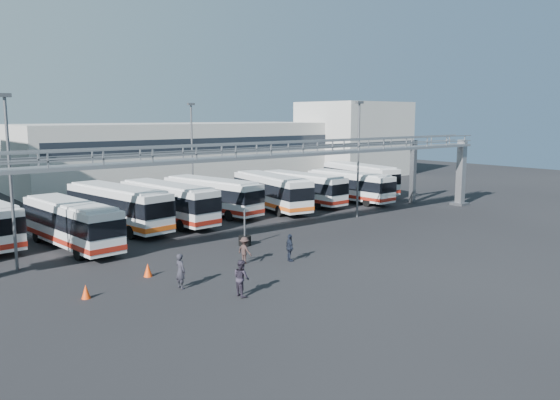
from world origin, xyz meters
TOP-DOWN VIEW (x-y plane):
  - ground at (0.00, 0.00)m, footprint 140.00×140.00m
  - gantry at (0.00, 5.87)m, footprint 51.40×5.15m
  - warehouse at (12.00, 38.00)m, footprint 42.00×14.00m
  - building_right at (38.00, 32.00)m, footprint 14.00×12.00m
  - light_pole_left at (-16.00, 8.00)m, footprint 0.70×0.35m
  - light_pole_mid at (12.00, 7.00)m, footprint 0.70×0.35m
  - light_pole_back at (4.00, 22.00)m, footprint 0.70×0.35m
  - bus_2 at (-11.68, 11.32)m, footprint 3.40×10.87m
  - bus_3 at (-6.76, 15.13)m, footprint 4.24×11.74m
  - bus_4 at (-2.50, 14.94)m, footprint 3.64×11.34m
  - bus_5 at (2.60, 16.20)m, footprint 4.27×11.15m
  - bus_6 at (8.39, 14.80)m, footprint 4.34×11.42m
  - bus_7 at (12.84, 15.41)m, footprint 2.93×10.61m
  - bus_8 at (17.89, 13.57)m, footprint 2.71×10.38m
  - bus_9 at (23.19, 17.02)m, footprint 4.62×11.55m
  - pedestrian_a at (-10.26, -1.18)m, footprint 0.50×0.71m
  - pedestrian_b at (-8.48, -4.18)m, footprint 0.78×0.96m
  - pedestrian_c at (-4.79, 0.72)m, footprint 0.75×1.14m
  - pedestrian_d at (-2.35, -0.66)m, footprint 0.73×1.09m
  - cone_left at (-10.64, 1.89)m, footprint 0.62×0.62m
  - cone_right at (-14.69, 0.36)m, footprint 0.56×0.56m
  - tire_stack at (-2.09, 4.50)m, footprint 0.88×0.88m

SIDE VIEW (x-z plane):
  - ground at x=0.00m, z-range 0.00..0.00m
  - cone_right at x=-14.69m, z-range 0.00..0.71m
  - cone_left at x=-10.64m, z-range 0.00..0.77m
  - tire_stack at x=-2.09m, z-range -0.83..1.68m
  - pedestrian_c at x=-4.79m, z-range 0.00..1.64m
  - pedestrian_d at x=-2.35m, z-range 0.00..1.72m
  - pedestrian_b at x=-8.48m, z-range 0.00..1.86m
  - pedestrian_a at x=-10.26m, z-range 0.00..1.87m
  - bus_8 at x=17.89m, z-range 0.17..3.30m
  - bus_7 at x=12.84m, z-range 0.17..3.36m
  - bus_2 at x=-11.68m, z-range 0.17..3.42m
  - bus_5 at x=2.60m, z-range 0.18..3.48m
  - bus_4 at x=-2.50m, z-range 0.18..3.57m
  - bus_6 at x=8.39m, z-range 0.18..3.57m
  - bus_9 at x=23.19m, z-range 0.18..3.60m
  - bus_3 at x=-6.76m, z-range 0.19..3.67m
  - warehouse at x=12.00m, z-range 0.00..8.00m
  - building_right at x=38.00m, z-range 0.00..11.00m
  - gantry at x=0.00m, z-range 1.96..9.06m
  - light_pole_left at x=-16.00m, z-range 0.62..10.83m
  - light_pole_mid at x=12.00m, z-range 0.62..10.83m
  - light_pole_back at x=4.00m, z-range 0.62..10.83m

